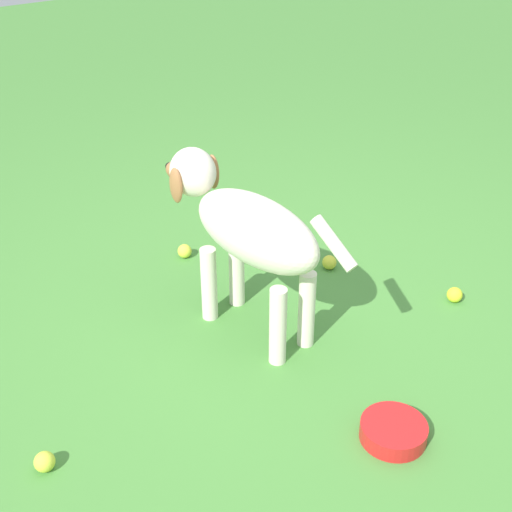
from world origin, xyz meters
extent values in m
plane|color=#478438|center=(0.00, 0.00, 0.00)|extent=(14.00, 14.00, 0.00)
ellipsoid|color=silver|center=(0.10, -0.14, 0.45)|extent=(0.29, 0.62, 0.26)
cylinder|color=silver|center=(0.20, -0.32, 0.16)|extent=(0.06, 0.06, 0.32)
cylinder|color=silver|center=(0.05, -0.34, 0.16)|extent=(0.06, 0.06, 0.32)
cylinder|color=silver|center=(0.15, 0.06, 0.16)|extent=(0.06, 0.06, 0.32)
cylinder|color=silver|center=(0.00, 0.05, 0.16)|extent=(0.06, 0.06, 0.32)
ellipsoid|color=silver|center=(0.14, -0.49, 0.57)|extent=(0.20, 0.21, 0.20)
ellipsoid|color=#9E663D|center=(0.15, -0.58, 0.55)|extent=(0.10, 0.15, 0.08)
sphere|color=black|center=(0.16, -0.64, 0.55)|extent=(0.04, 0.04, 0.04)
ellipsoid|color=#9E663D|center=(0.23, -0.47, 0.55)|extent=(0.04, 0.07, 0.15)
ellipsoid|color=#9E663D|center=(0.05, -0.49, 0.55)|extent=(0.04, 0.07, 0.15)
cylinder|color=silver|center=(0.06, 0.23, 0.55)|extent=(0.07, 0.20, 0.16)
sphere|color=#D4D63D|center=(-0.45, -0.30, 0.03)|extent=(0.07, 0.07, 0.07)
sphere|color=#D3E13E|center=(0.02, -0.79, 0.03)|extent=(0.07, 0.07, 0.07)
sphere|color=#D0DF3E|center=(1.06, 0.03, 0.03)|extent=(0.07, 0.07, 0.07)
sphere|color=yellow|center=(-0.69, 0.21, 0.03)|extent=(0.07, 0.07, 0.07)
cylinder|color=red|center=(0.10, 0.60, 0.03)|extent=(0.22, 0.22, 0.06)
camera|label=1|loc=(1.45, 1.63, 1.68)|focal=48.53mm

